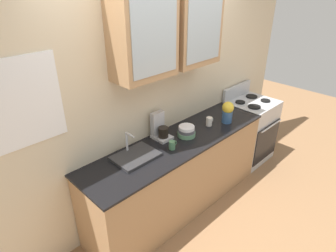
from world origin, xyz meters
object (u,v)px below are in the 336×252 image
cup_near_bowls (209,121)px  coffee_maker (160,129)px  stove_range (249,130)px  sink_faucet (135,156)px  vase (228,112)px  bowl_stack (186,131)px  cup_near_sink (172,145)px

cup_near_bowls → coffee_maker: size_ratio=0.37×
stove_range → sink_faucet: 2.08m
cup_near_bowls → vase: bearing=-23.7°
vase → cup_near_bowls: 0.25m
bowl_stack → vase: (0.59, -0.12, 0.08)m
vase → stove_range: bearing=7.5°
vase → cup_near_sink: (-0.89, 0.04, -0.09)m
vase → coffee_maker: 0.87m
stove_range → cup_near_bowls: (-0.98, -0.01, 0.50)m
cup_near_bowls → coffee_maker: 0.64m
sink_faucet → bowl_stack: bearing=-5.4°
sink_faucet → cup_near_sink: sink_faucet is taller
vase → cup_near_bowls: bearing=156.3°
bowl_stack → coffee_maker: (-0.23, 0.18, 0.05)m
stove_range → cup_near_sink: 1.73m
bowl_stack → cup_near_sink: bearing=-165.4°
cup_near_sink → coffee_maker: (0.07, 0.25, 0.06)m
vase → cup_near_bowls: size_ratio=2.40×
bowl_stack → vase: 0.61m
cup_near_sink → cup_near_bowls: cup_near_bowls is taller
stove_range → sink_faucet: bearing=177.8°
stove_range → cup_near_sink: bearing=-177.8°
bowl_stack → cup_near_sink: 0.31m
stove_range → sink_faucet: (-2.02, 0.08, 0.47)m
bowl_stack → coffee_maker: bearing=142.5°
sink_faucet → bowl_stack: 0.67m
coffee_maker → cup_near_sink: bearing=-105.7°
bowl_stack → cup_near_bowls: bearing=-3.4°
cup_near_bowls → coffee_maker: (-0.60, 0.20, 0.06)m
coffee_maker → vase: bearing=-19.7°
stove_range → vase: vase is taller
cup_near_sink → cup_near_bowls: (0.67, 0.06, 0.01)m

